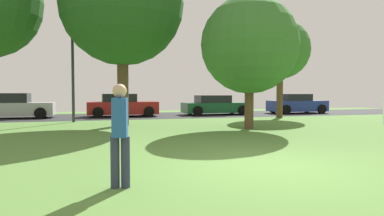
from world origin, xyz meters
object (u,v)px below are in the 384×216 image
object	(u,v)px
person_bystander	(120,131)
street_lamp_post	(73,77)
maple_tree_near	(249,45)
parked_car_silver	(13,107)
parked_car_green	(215,106)
oak_tree_right	(280,50)
parked_car_red	(122,106)
parked_car_blue	(297,104)
oak_tree_left	(122,4)

from	to	relation	value
person_bystander	street_lamp_post	size ratio (longest dim) A/B	0.36
maple_tree_near	parked_car_silver	bearing A→B (deg)	139.67
maple_tree_near	parked_car_green	distance (m)	9.47
maple_tree_near	parked_car_green	size ratio (longest dim) A/B	1.22
oak_tree_right	street_lamp_post	xyz separation A→B (m)	(-11.53, 0.17, -1.75)
oak_tree_right	person_bystander	size ratio (longest dim) A/B	3.56
parked_car_red	parked_car_silver	bearing A→B (deg)	179.18
maple_tree_near	parked_car_blue	xyz separation A→B (m)	(7.91, 8.77, -2.77)
oak_tree_right	parked_car_green	size ratio (longest dim) A/B	1.30
oak_tree_left	parked_car_silver	bearing A→B (deg)	132.91
maple_tree_near	oak_tree_left	xyz separation A→B (m)	(-4.85, 2.82, 2.00)
parked_car_silver	oak_tree_right	bearing A→B (deg)	-14.14
maple_tree_near	parked_car_red	xyz separation A→B (m)	(-4.41, 8.89, -2.76)
person_bystander	parked_car_red	world-z (taller)	person_bystander
parked_car_silver	parked_car_green	distance (m)	12.31
person_bystander	parked_car_green	bearing A→B (deg)	-14.33
oak_tree_right	parked_car_blue	distance (m)	6.01
parked_car_green	parked_car_blue	size ratio (longest dim) A/B	1.09
parked_car_red	parked_car_green	bearing A→B (deg)	-0.10
parked_car_silver	maple_tree_near	bearing A→B (deg)	-40.33
oak_tree_right	maple_tree_near	bearing A→B (deg)	-130.56
oak_tree_left	street_lamp_post	bearing A→B (deg)	131.41
street_lamp_post	person_bystander	bearing A→B (deg)	-84.18
maple_tree_near	parked_car_silver	xyz separation A→B (m)	(-10.57, 8.98, -2.75)
maple_tree_near	parked_car_red	world-z (taller)	maple_tree_near
parked_car_silver	parked_car_green	bearing A→B (deg)	-0.46
parked_car_blue	street_lamp_post	size ratio (longest dim) A/B	0.90
oak_tree_right	parked_car_silver	distance (m)	15.84
maple_tree_near	person_bystander	world-z (taller)	maple_tree_near
parked_car_silver	parked_car_blue	world-z (taller)	parked_car_silver
parked_car_silver	parked_car_green	size ratio (longest dim) A/B	0.99
maple_tree_near	parked_car_red	size ratio (longest dim) A/B	1.27
person_bystander	parked_car_silver	world-z (taller)	person_bystander
oak_tree_right	parked_car_red	xyz separation A→B (m)	(-8.85, 3.69, -3.35)
person_bystander	parked_car_silver	xyz separation A→B (m)	(-4.80, 16.51, -0.23)
person_bystander	parked_car_red	size ratio (longest dim) A/B	0.38
oak_tree_right	street_lamp_post	distance (m)	11.67
street_lamp_post	parked_car_green	bearing A→B (deg)	21.71
maple_tree_near	parked_car_blue	bearing A→B (deg)	47.97
oak_tree_right	person_bystander	xyz separation A→B (m)	(-10.22, -12.73, -3.11)
oak_tree_left	street_lamp_post	xyz separation A→B (m)	(-2.24, 2.54, -3.16)
parked_car_green	parked_car_blue	world-z (taller)	parked_car_blue
oak_tree_left	parked_car_blue	size ratio (longest dim) A/B	2.02
oak_tree_left	parked_car_red	xyz separation A→B (m)	(0.44, 6.07, -4.76)
oak_tree_right	parked_car_red	distance (m)	10.16
parked_car_red	parked_car_green	distance (m)	6.15
maple_tree_near	street_lamp_post	bearing A→B (deg)	142.91
maple_tree_near	street_lamp_post	distance (m)	8.96
parked_car_blue	parked_car_green	bearing A→B (deg)	179.04
maple_tree_near	person_bystander	size ratio (longest dim) A/B	3.34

